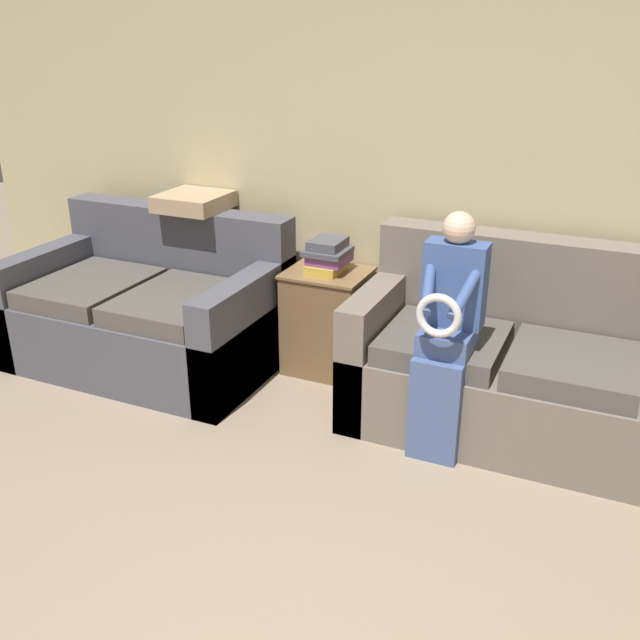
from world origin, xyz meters
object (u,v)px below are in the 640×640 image
Objects in this scene: child_left_seated at (447,328)px; side_shelf at (327,320)px; couch_side at (151,312)px; throw_pillow at (194,201)px; couch_main at (573,378)px; book_stack at (328,256)px.

child_left_seated is 1.88× the size of side_shelf.
couch_side reaches higher than side_shelf.
couch_side is at bearing -111.45° from throw_pillow.
couch_main is at bearing 31.55° from child_left_seated.
couch_main is 3.49× the size of side_shelf.
couch_main is 1.52m from book_stack.
side_shelf is at bearing -1.23° from throw_pillow.
book_stack is at bearing 147.10° from child_left_seated.
child_left_seated is at bearing -148.45° from couch_main.
throw_pillow reaches higher than book_stack.
side_shelf is at bearing 147.02° from child_left_seated.
side_shelf is 0.41m from book_stack.
throw_pillow is (-0.93, 0.02, 0.23)m from book_stack.
couch_main is 1.40× the size of couch_side.
book_stack reaches higher than side_shelf.
couch_side reaches higher than book_stack.
book_stack is 0.96m from throw_pillow.
child_left_seated reaches higher than side_shelf.
book_stack is (-1.45, 0.21, 0.40)m from couch_main.
throw_pillow reaches higher than couch_side.
book_stack is at bearing -1.42° from throw_pillow.
child_left_seated is 3.00× the size of throw_pillow.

